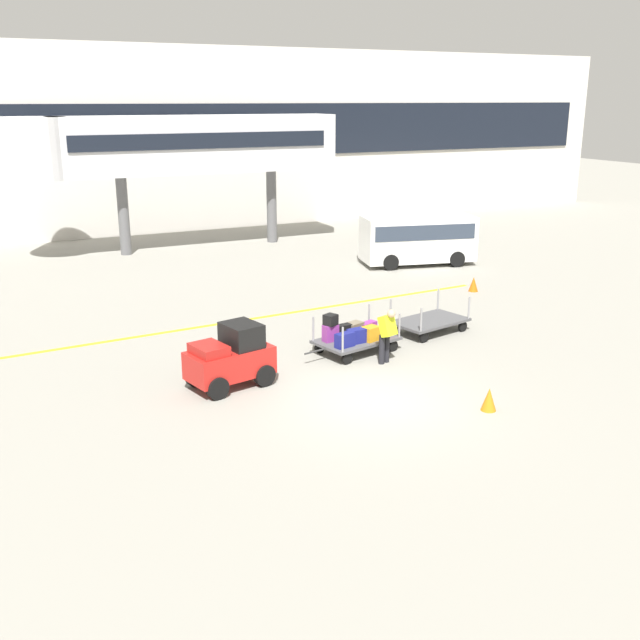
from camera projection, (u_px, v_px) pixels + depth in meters
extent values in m
plane|color=gray|center=(376.00, 399.00, 17.74)|extent=(120.00, 120.00, 0.00)
cube|color=yellow|center=(234.00, 322.00, 23.90)|extent=(19.52, 1.64, 0.01)
cube|color=beige|center=(132.00, 141.00, 38.80)|extent=(60.84, 2.40, 9.63)
cube|color=black|center=(137.00, 132.00, 37.58)|extent=(57.80, 0.12, 2.80)
cube|color=silver|center=(198.00, 144.00, 34.33)|extent=(13.29, 2.20, 2.60)
cylinder|color=silver|center=(33.00, 148.00, 31.32)|extent=(3.00, 3.00, 2.60)
cube|color=black|center=(205.00, 141.00, 33.29)|extent=(11.96, 0.08, 0.70)
cylinder|color=#59595B|center=(124.00, 216.00, 33.71)|extent=(0.50, 0.50, 3.61)
cylinder|color=#59595B|center=(272.00, 206.00, 36.74)|extent=(0.50, 0.50, 3.61)
cube|color=red|center=(230.00, 363.00, 18.37)|extent=(2.29, 1.54, 0.70)
cube|color=black|center=(242.00, 335.00, 18.40)|extent=(1.00, 1.14, 0.60)
cube|color=#A51B16|center=(209.00, 349.00, 17.89)|extent=(0.89, 1.07, 0.24)
cylinder|color=black|center=(196.00, 376.00, 18.45)|extent=(0.59, 0.30, 0.56)
cylinder|color=black|center=(218.00, 388.00, 17.67)|extent=(0.59, 0.30, 0.56)
cylinder|color=black|center=(242.00, 364.00, 19.27)|extent=(0.59, 0.30, 0.56)
cylinder|color=black|center=(265.00, 375.00, 18.48)|extent=(0.59, 0.30, 0.56)
cube|color=#4C4C4F|center=(356.00, 340.00, 20.95)|extent=(2.55, 1.88, 0.08)
cylinder|color=gray|center=(313.00, 329.00, 20.69)|extent=(0.06, 0.06, 0.70)
cylinder|color=gray|center=(343.00, 340.00, 19.72)|extent=(0.06, 0.06, 0.70)
cylinder|color=gray|center=(369.00, 315.00, 21.95)|extent=(0.06, 0.06, 0.70)
cylinder|color=gray|center=(399.00, 325.00, 20.98)|extent=(0.06, 0.06, 0.70)
cylinder|color=black|center=(320.00, 347.00, 20.94)|extent=(0.33, 0.17, 0.32)
cylinder|color=black|center=(347.00, 358.00, 20.05)|extent=(0.33, 0.17, 0.32)
cylinder|color=black|center=(365.00, 336.00, 21.97)|extent=(0.33, 0.17, 0.32)
cylinder|color=black|center=(393.00, 346.00, 21.07)|extent=(0.33, 0.17, 0.32)
cylinder|color=#333333|center=(315.00, 351.00, 20.06)|extent=(0.69, 0.20, 0.05)
cube|color=#8C338C|center=(330.00, 333.00, 20.66)|extent=(0.46, 0.32, 0.48)
cube|color=navy|center=(345.00, 340.00, 20.18)|extent=(0.60, 0.39, 0.40)
cube|color=black|center=(341.00, 331.00, 20.98)|extent=(0.63, 0.32, 0.38)
cube|color=navy|center=(357.00, 336.00, 20.53)|extent=(0.54, 0.35, 0.40)
cube|color=#726651|center=(354.00, 328.00, 21.27)|extent=(0.60, 0.50, 0.36)
cube|color=orange|center=(371.00, 333.00, 20.73)|extent=(0.55, 0.48, 0.41)
cube|color=#8C338C|center=(368.00, 327.00, 21.53)|extent=(0.61, 0.44, 0.29)
cube|color=red|center=(383.00, 331.00, 21.11)|extent=(0.46, 0.32, 0.31)
cube|color=black|center=(331.00, 320.00, 20.55)|extent=(0.43, 0.43, 0.30)
cube|color=#4C4C4F|center=(429.00, 321.00, 22.74)|extent=(2.55, 1.88, 0.08)
cylinder|color=gray|center=(391.00, 310.00, 22.48)|extent=(0.06, 0.06, 0.70)
cylinder|color=gray|center=(421.00, 320.00, 21.51)|extent=(0.06, 0.06, 0.70)
cylinder|color=gray|center=(438.00, 299.00, 23.74)|extent=(0.06, 0.06, 0.70)
cylinder|color=gray|center=(469.00, 307.00, 22.77)|extent=(0.06, 0.06, 0.70)
cylinder|color=black|center=(396.00, 328.00, 22.73)|extent=(0.33, 0.17, 0.32)
cylinder|color=black|center=(424.00, 337.00, 21.83)|extent=(0.33, 0.17, 0.32)
cylinder|color=black|center=(434.00, 318.00, 23.75)|extent=(0.33, 0.17, 0.32)
cylinder|color=black|center=(462.00, 326.00, 22.86)|extent=(0.33, 0.17, 0.32)
cylinder|color=#333333|center=(394.00, 331.00, 21.85)|extent=(0.69, 0.20, 0.05)
cylinder|color=black|center=(382.00, 349.00, 20.01)|extent=(0.16, 0.16, 0.82)
cylinder|color=black|center=(387.00, 348.00, 20.14)|extent=(0.16, 0.16, 0.82)
cube|color=#D1E51E|center=(388.00, 326.00, 19.81)|extent=(0.51, 0.52, 0.61)
sphere|color=tan|center=(391.00, 314.00, 19.62)|extent=(0.22, 0.22, 0.22)
cube|color=white|center=(418.00, 238.00, 31.89)|extent=(5.11, 2.95, 1.90)
cube|color=#2D3847|center=(418.00, 229.00, 31.78)|extent=(4.74, 2.90, 0.64)
cylinder|color=black|center=(390.00, 262.00, 31.00)|extent=(0.72, 0.39, 0.68)
cylinder|color=black|center=(457.00, 259.00, 31.62)|extent=(0.72, 0.39, 0.68)
cone|color=#EA590F|center=(473.00, 284.00, 27.60)|extent=(0.36, 0.36, 0.55)
cone|color=orange|center=(489.00, 399.00, 17.04)|extent=(0.36, 0.36, 0.55)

